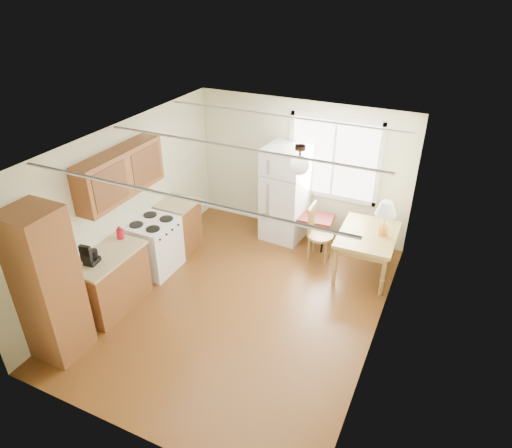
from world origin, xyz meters
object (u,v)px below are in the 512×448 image
Objects in this scene: refrigerator at (285,193)px; dining_table at (367,239)px; bench at (299,217)px; chair at (316,229)px.

dining_table is (1.64, -0.52, -0.24)m from refrigerator.
refrigerator is 1.38× the size of bench.
chair is at bearing -44.96° from bench.
refrigerator is at bearing 147.34° from chair.
refrigerator is 1.77× the size of chair.
bench is at bearing -10.89° from refrigerator.
chair is (0.75, -0.46, -0.31)m from refrigerator.
chair reaches higher than bench.
dining_table is at bearing -5.34° from chair.
bench is (0.31, -0.08, -0.37)m from refrigerator.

